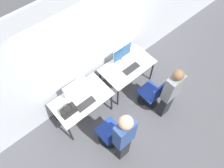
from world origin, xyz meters
TOP-DOWN VIEW (x-y plane):
  - ground_plane at (0.00, 0.00)m, footprint 20.00×20.00m
  - wall_back at (0.00, 0.84)m, footprint 12.00×0.05m
  - desk_left at (-0.65, 0.36)m, footprint 1.21×0.71m
  - monitor_left at (-0.65, 0.52)m, footprint 0.51×0.16m
  - keyboard_left at (-0.65, 0.19)m, footprint 0.41×0.16m
  - mouse_left at (-0.39, 0.19)m, footprint 0.06×0.09m
  - office_chair_left at (-0.59, -0.49)m, footprint 0.48×0.48m
  - person_left at (-0.60, -0.86)m, footprint 0.36×0.23m
  - desk_right at (0.65, 0.36)m, footprint 1.21×0.71m
  - monitor_right at (0.65, 0.55)m, footprint 0.51×0.16m
  - keyboard_right at (0.65, 0.24)m, footprint 0.41×0.16m
  - mouse_right at (0.91, 0.25)m, footprint 0.06×0.09m
  - office_chair_right at (0.69, -0.41)m, footprint 0.48×0.48m
  - person_right at (0.75, -0.77)m, footprint 0.36×0.21m
  - handbag at (-1.01, 0.25)m, footprint 0.30×0.18m

SIDE VIEW (x-z plane):
  - ground_plane at x=0.00m, z-range 0.00..0.00m
  - office_chair_left at x=-0.59m, z-range -0.08..0.81m
  - office_chair_right at x=0.69m, z-range -0.08..0.81m
  - desk_left at x=-0.65m, z-range 0.29..1.02m
  - desk_right at x=0.65m, z-range 0.29..1.02m
  - keyboard_left at x=-0.65m, z-range 0.73..0.75m
  - keyboard_right at x=0.65m, z-range 0.73..0.75m
  - mouse_left at x=-0.39m, z-range 0.73..0.77m
  - mouse_right at x=0.91m, z-range 0.73..0.77m
  - handbag at x=-1.01m, z-range 0.73..0.97m
  - person_right at x=0.75m, z-range 0.07..1.66m
  - person_left at x=-0.60m, z-range 0.09..1.84m
  - monitor_left at x=-0.65m, z-range 0.76..1.21m
  - monitor_right at x=0.65m, z-range 0.76..1.21m
  - wall_back at x=0.00m, z-range 0.00..2.80m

